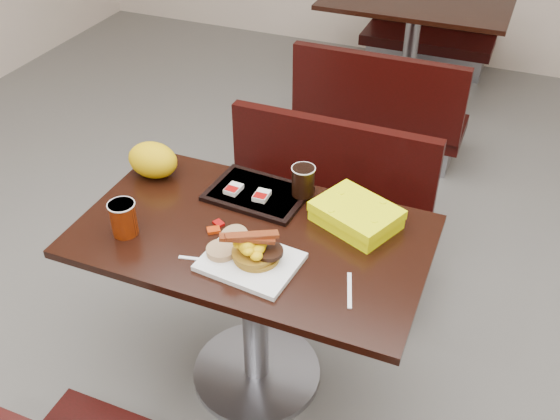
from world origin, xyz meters
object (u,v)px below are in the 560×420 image
at_px(fork, 193,258).
at_px(knife, 349,290).
at_px(bench_near_n, 317,211).
at_px(table_far, 410,55).
at_px(bench_far_s, 383,100).
at_px(platter, 250,262).
at_px(hashbrown_sleeve_left, 234,189).
at_px(hashbrown_sleeve_right, 262,196).
at_px(paper_bag, 153,160).
at_px(coffee_cup_far, 303,181).
at_px(bench_far_n, 430,23).
at_px(tray, 258,193).
at_px(table_near, 255,310).
at_px(coffee_cup_near, 124,219).
at_px(clamshell, 356,215).
at_px(pancake_stack, 257,254).

xyz_separation_m(fork, knife, (0.52, 0.05, -0.00)).
height_order(bench_near_n, table_far, table_far).
bearing_deg(bench_far_s, platter, -88.31).
xyz_separation_m(fork, hashbrown_sleeve_left, (-0.03, 0.38, 0.02)).
distance_m(platter, hashbrown_sleeve_right, 0.34).
relative_size(hashbrown_sleeve_left, paper_bag, 0.35).
distance_m(bench_near_n, knife, 1.01).
bearing_deg(knife, hashbrown_sleeve_right, -144.27).
xyz_separation_m(bench_far_s, coffee_cup_far, (0.09, -1.64, 0.46)).
bearing_deg(hashbrown_sleeve_left, hashbrown_sleeve_right, 5.25).
relative_size(bench_far_n, tray, 2.82).
xyz_separation_m(platter, paper_bag, (-0.56, 0.33, 0.06)).
distance_m(table_near, paper_bag, 0.69).
xyz_separation_m(hashbrown_sleeve_left, coffee_cup_far, (0.24, 0.08, 0.05)).
xyz_separation_m(bench_far_n, hashbrown_sleeve_left, (-0.16, -3.12, 0.42)).
bearing_deg(paper_bag, knife, -20.33).
bearing_deg(table_far, bench_near_n, -90.00).
bearing_deg(bench_near_n, platter, -85.93).
height_order(bench_far_n, paper_bag, paper_bag).
bearing_deg(coffee_cup_near, bench_near_n, 65.22).
relative_size(table_far, tray, 3.39).
bearing_deg(bench_far_n, table_near, -90.00).
bearing_deg(knife, coffee_cup_near, -106.12).
relative_size(fork, paper_bag, 0.65).
height_order(table_near, knife, knife).
height_order(bench_far_n, tray, tray).
xyz_separation_m(bench_far_s, fork, (-0.12, -2.10, 0.39)).
xyz_separation_m(table_far, hashbrown_sleeve_right, (-0.04, -2.42, 0.40)).
bearing_deg(bench_near_n, fork, -97.82).
relative_size(bench_near_n, table_far, 0.83).
bearing_deg(clamshell, hashbrown_sleeve_left, -156.26).
xyz_separation_m(knife, hashbrown_sleeve_left, (-0.55, 0.33, 0.02)).
xyz_separation_m(bench_far_s, hashbrown_sleeve_left, (-0.16, -1.72, 0.42)).
xyz_separation_m(bench_far_s, clamshell, (0.31, -1.72, 0.43)).
bearing_deg(clamshell, fork, -115.54).
distance_m(bench_far_s, coffee_cup_near, 2.15).
bearing_deg(table_near, coffee_cup_near, -157.64).
bearing_deg(tray, pancake_stack, -62.38).
xyz_separation_m(tray, hashbrown_sleeve_left, (-0.08, -0.03, 0.02)).
bearing_deg(fork, tray, 70.66).
bearing_deg(hashbrown_sleeve_right, platter, -73.58).
xyz_separation_m(pancake_stack, tray, (-0.15, 0.34, -0.02)).
distance_m(table_near, hashbrown_sleeve_right, 0.44).
distance_m(platter, clamshell, 0.42).
bearing_deg(bench_far_n, clamshell, -84.27).
distance_m(hashbrown_sleeve_right, clamshell, 0.36).
bearing_deg(hashbrown_sleeve_right, bench_near_n, 84.33).
relative_size(knife, hashbrown_sleeve_right, 2.28).
relative_size(table_far, coffee_cup_far, 10.63).
relative_size(platter, tray, 0.85).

